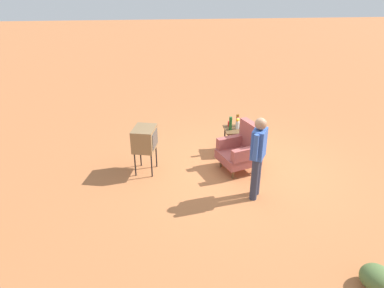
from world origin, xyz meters
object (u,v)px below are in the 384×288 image
armchair (242,149)px  tv_on_stand (145,139)px  side_table (236,132)px  flower_vase (237,123)px  bottle_wine_green (231,123)px  person_standing (258,153)px  soda_can_blue (241,126)px  soda_can_red (229,124)px  bottle_tall_amber (238,120)px

armchair → tv_on_stand: 2.12m
side_table → flower_vase: (-0.02, 0.03, 0.23)m
bottle_wine_green → side_table: bearing=102.2°
person_standing → flower_vase: size_ratio=6.19×
armchair → tv_on_stand: armchair is taller
person_standing → bottle_wine_green: bearing=-176.7°
tv_on_stand → soda_can_blue: size_ratio=8.44×
side_table → flower_vase: 0.23m
armchair → side_table: armchair is taller
soda_can_blue → soda_can_red: same height
person_standing → side_table: bearing=178.8°
bottle_wine_green → flower_vase: 0.19m
armchair → side_table: (-0.89, 0.05, 0.01)m
bottle_wine_green → tv_on_stand: bearing=-69.7°
armchair → soda_can_red: 1.09m
tv_on_stand → flower_vase: 2.31m
tv_on_stand → bottle_wine_green: tv_on_stand is taller
bottle_tall_amber → tv_on_stand: bearing=-67.0°
flower_vase → person_standing: bearing=-1.9°
tv_on_stand → armchair: bearing=86.7°
soda_can_blue → soda_can_red: (-0.15, -0.27, 0.00)m
soda_can_red → side_table: bearing=36.5°
bottle_tall_amber → flower_vase: (0.15, -0.03, -0.00)m
side_table → soda_can_red: bearing=-143.5°
side_table → soda_can_blue: 0.20m
soda_can_red → armchair: bearing=4.5°
person_standing → bottle_tall_amber: person_standing is taller
armchair → person_standing: person_standing is taller
person_standing → bottle_tall_amber: size_ratio=5.47×
bottle_tall_amber → flower_vase: size_ratio=1.13×
bottle_wine_green → person_standing: bearing=3.3°
bottle_tall_amber → bottle_wine_green: 0.29m
bottle_tall_amber → bottle_wine_green: bearing=-46.7°
armchair → soda_can_blue: bearing=168.8°
bottle_tall_amber → soda_can_blue: bearing=27.9°
bottle_tall_amber → person_standing: bearing=-2.7°
tv_on_stand → soda_can_blue: 2.42m
flower_vase → soda_can_blue: bearing=101.8°
side_table → bottle_wine_green: bearing=-77.8°
side_table → soda_can_red: 0.27m
armchair → person_standing: (1.07, 0.01, 0.44)m
soda_can_red → flower_vase: bearing=44.0°
bottle_wine_green → flower_vase: bottle_wine_green is taller
side_table → bottle_tall_amber: size_ratio=1.97×
side_table → soda_can_blue: (-0.04, 0.13, 0.15)m
tv_on_stand → soda_can_red: 2.23m
person_standing → tv_on_stand: bearing=-119.6°
soda_can_blue → armchair: bearing=-11.2°
armchair → flower_vase: size_ratio=4.00×
side_table → flower_vase: flower_vase is taller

